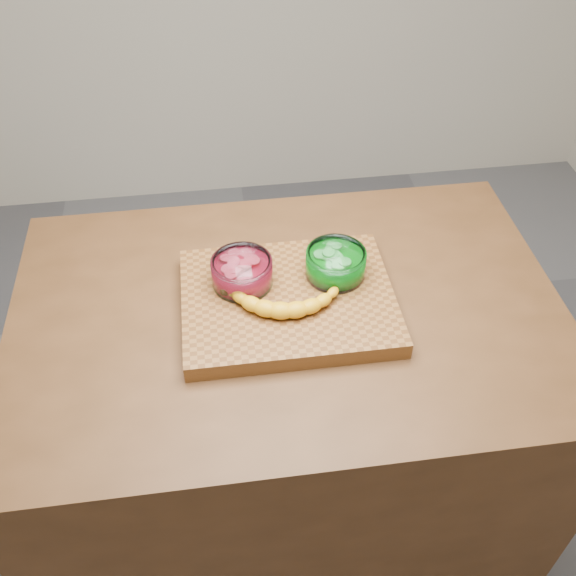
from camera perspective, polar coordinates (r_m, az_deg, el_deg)
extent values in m
plane|color=#5A5A5E|center=(2.13, 0.00, -18.93)|extent=(3.50, 3.50, 0.00)
cube|color=#4E2F17|center=(1.74, 0.00, -12.17)|extent=(1.20, 0.80, 0.90)
cube|color=brown|center=(1.37, 0.00, -1.20)|extent=(0.45, 0.35, 0.04)
cylinder|color=white|center=(1.37, -4.11, 1.42)|extent=(0.13, 0.13, 0.06)
cylinder|color=red|center=(1.38, -4.09, 1.17)|extent=(0.11, 0.11, 0.03)
cylinder|color=#F44D64|center=(1.36, -4.15, 1.99)|extent=(0.10, 0.10, 0.02)
cylinder|color=white|center=(1.39, 4.26, 2.19)|extent=(0.13, 0.13, 0.06)
cylinder|color=#0C9C16|center=(1.40, 4.24, 1.94)|extent=(0.11, 0.11, 0.03)
cylinder|color=#75F272|center=(1.38, 4.30, 2.76)|extent=(0.10, 0.10, 0.02)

